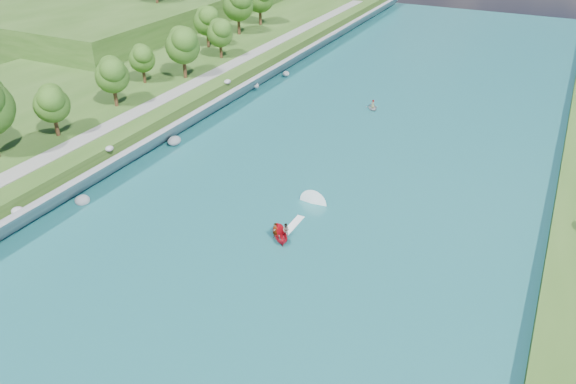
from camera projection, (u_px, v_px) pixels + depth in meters
The scene contains 7 objects.
ground at pixel (247, 267), 58.09m from camera, with size 260.00×260.00×0.00m, color #2D5119.
river_water at pixel (324, 184), 73.63m from camera, with size 55.00×240.00×0.10m, color #195D61.
berm_west at pixel (45, 110), 92.24m from camera, with size 45.00×240.00×3.50m, color #2D5119.
riprap_bank at pixel (161, 138), 82.37m from camera, with size 4.25×236.00×4.37m.
riverside_path at pixel (126, 117), 84.55m from camera, with size 3.00×200.00×0.10m, color gray.
motorboat at pixel (288, 226), 63.63m from camera, with size 3.60×18.59×2.23m.
raft at pixel (373, 107), 96.84m from camera, with size 3.26×3.60×1.66m.
Camera 1 is at (24.69, -39.86, 35.44)m, focal length 35.00 mm.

